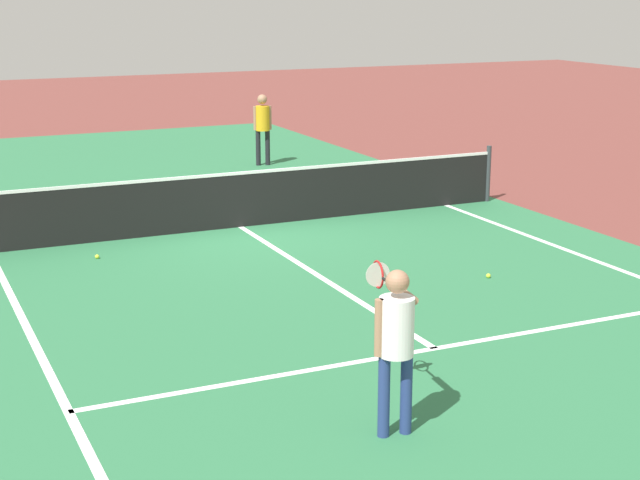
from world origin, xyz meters
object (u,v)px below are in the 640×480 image
net (240,199)px  player_far (263,122)px  tennis_ball_near_net (97,257)px  player_near (395,333)px  tennis_ball_mid_court (488,276)px

net → player_far: 6.03m
tennis_ball_near_net → player_near: bearing=-80.4°
player_far → player_near: bearing=-106.5°
net → tennis_ball_near_net: 2.89m
net → tennis_ball_near_net: net is taller
player_near → tennis_ball_mid_court: size_ratio=23.85×
net → player_far: size_ratio=6.25×
tennis_ball_mid_court → net: bearing=116.4°
net → player_near: size_ratio=6.44×
tennis_ball_mid_court → player_near: bearing=-133.6°
net → player_near: (-1.47, -8.11, 0.48)m
net → tennis_ball_near_net: size_ratio=153.63×
tennis_ball_mid_court → player_far: bearing=87.6°
player_near → player_far: bearing=73.5°
tennis_ball_near_net → tennis_ball_mid_court: same height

